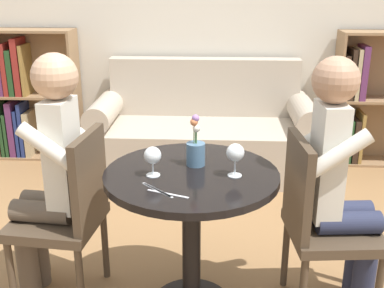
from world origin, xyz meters
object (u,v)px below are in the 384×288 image
wine_glass_left (153,156)px  flower_vase (196,150)px  chair_right (319,219)px  bookshelf_right (365,103)px  person_left (50,172)px  wine_glass_right (235,154)px  person_right (341,182)px  couch (203,135)px  chair_left (69,210)px  bookshelf_left (27,97)px

wine_glass_left → flower_vase: size_ratio=0.55×
chair_right → bookshelf_right: bearing=-26.3°
bookshelf_right → person_left: 2.93m
chair_right → wine_glass_right: (-0.42, -0.08, 0.36)m
person_right → flower_vase: person_right is taller
person_right → flower_vase: 0.70m
wine_glass_right → person_left: bearing=172.3°
bookshelf_right → wine_glass_right: bearing=-119.4°
bookshelf_right → wine_glass_right: size_ratio=7.61×
bookshelf_right → chair_right: bearing=-111.0°
wine_glass_right → wine_glass_left: bearing=-177.5°
flower_vase → couch: bearing=90.5°
chair_left → chair_right: bearing=95.1°
bookshelf_left → person_right: size_ratio=0.91×
chair_left → wine_glass_left: bearing=80.9°
person_left → wine_glass_left: (0.53, -0.14, 0.15)m
bookshelf_right → chair_right: 2.22m
chair_right → chair_left: bearing=83.5°
flower_vase → bookshelf_left: bearing=128.7°
person_left → wine_glass_left: person_left is taller
bookshelf_left → chair_right: (2.22, -2.07, -0.06)m
person_right → chair_right: bearing=93.7°
bookshelf_left → person_left: bearing=-65.8°
couch → chair_left: 1.89m
flower_vase → chair_left: bearing=-178.5°
chair_right → flower_vase: 0.68m
chair_left → wine_glass_right: bearing=88.9°
chair_right → wine_glass_left: bearing=91.7°
chair_left → chair_right: size_ratio=1.00×
chair_left → bookshelf_right: bearing=141.6°
chair_left → flower_vase: 0.71m
bookshelf_right → flower_vase: bookshelf_right is taller
wine_glass_left → person_right: bearing=7.1°
person_right → person_left: bearing=83.5°
chair_right → flower_vase: size_ratio=3.61×
chair_left → chair_right: 1.23m
couch → wine_glass_left: size_ratio=13.66×
wine_glass_left → wine_glass_right: size_ratio=0.90×
chair_left → wine_glass_left: (0.44, -0.12, 0.34)m
couch → wine_glass_left: bearing=-95.1°
person_left → person_right: size_ratio=1.00×
bookshelf_left → person_right: bearing=-41.7°
bookshelf_right → wine_glass_right: 2.49m
wine_glass_right → flower_vase: bearing=146.1°
couch → person_right: (0.70, -1.80, 0.38)m
bookshelf_left → wine_glass_right: size_ratio=7.61×
couch → chair_right: couch is taller
person_left → flower_vase: (0.71, 0.00, 0.13)m
couch → person_right: 1.96m
chair_right → wine_glass_right: bearing=95.5°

